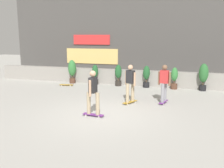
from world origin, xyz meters
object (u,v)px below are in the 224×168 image
at_px(potted_plant_4, 174,78).
at_px(skater_far_left, 130,82).
at_px(potted_plant_5, 203,75).
at_px(potted_plant_3, 146,76).
at_px(potted_plant_2, 118,74).
at_px(skater_mid_plaza, 93,91).
at_px(potted_plant_0, 72,70).
at_px(potted_plant_1, 95,74).
at_px(skateboard_near_camera, 66,85).
at_px(skater_foreground, 164,82).

bearing_deg(potted_plant_4, skater_far_left, -114.65).
relative_size(potted_plant_5, skater_far_left, 0.86).
distance_m(potted_plant_3, potted_plant_4, 1.54).
relative_size(potted_plant_2, skater_mid_plaza, 0.73).
xyz_separation_m(potted_plant_5, skater_far_left, (-3.17, -3.63, 0.10)).
bearing_deg(potted_plant_2, skater_mid_plaza, -83.78).
bearing_deg(potted_plant_3, potted_plant_0, 180.00).
height_order(potted_plant_0, potted_plant_3, potted_plant_0).
xyz_separation_m(potted_plant_4, skater_far_left, (-1.67, -3.63, 0.30)).
bearing_deg(potted_plant_4, potted_plant_1, 180.00).
relative_size(skater_mid_plaza, skateboard_near_camera, 2.06).
xyz_separation_m(potted_plant_2, potted_plant_4, (3.19, -0.00, -0.04)).
distance_m(potted_plant_1, potted_plant_4, 4.63).
bearing_deg(potted_plant_1, skateboard_near_camera, -148.67).
distance_m(potted_plant_4, skater_mid_plaza, 6.33).
relative_size(potted_plant_3, skateboard_near_camera, 1.51).
bearing_deg(skateboard_near_camera, potted_plant_2, 17.11).
xyz_separation_m(potted_plant_5, skateboard_near_camera, (-7.61, -0.90, -0.78)).
distance_m(potted_plant_2, potted_plant_5, 4.70).
bearing_deg(potted_plant_1, skater_foreground, -36.14).
height_order(potted_plant_2, potted_plant_3, same).
xyz_separation_m(potted_plant_0, skateboard_near_camera, (0.03, -0.90, -0.77)).
relative_size(potted_plant_4, skateboard_near_camera, 1.46).
bearing_deg(skateboard_near_camera, potted_plant_0, 92.18).
distance_m(potted_plant_1, skater_foreground, 5.42).
distance_m(potted_plant_0, potted_plant_4, 6.15).
relative_size(potted_plant_0, skater_mid_plaza, 0.85).
bearing_deg(skater_foreground, skater_far_left, -162.70).
height_order(potted_plant_4, potted_plant_5, potted_plant_5).
distance_m(potted_plant_4, skater_far_left, 4.00).
relative_size(potted_plant_3, potted_plant_5, 0.85).
relative_size(potted_plant_3, skater_far_left, 0.73).
bearing_deg(potted_plant_0, potted_plant_3, 0.00).
distance_m(potted_plant_1, potted_plant_2, 1.44).
height_order(potted_plant_2, skater_mid_plaza, skater_mid_plaza).
bearing_deg(potted_plant_0, potted_plant_2, 0.00).
height_order(skater_mid_plaza, skateboard_near_camera, skater_mid_plaza).
xyz_separation_m(potted_plant_4, potted_plant_5, (1.50, -0.00, 0.21)).
height_order(skater_foreground, skater_far_left, same).
relative_size(skater_far_left, skater_mid_plaza, 1.00).
bearing_deg(skater_mid_plaza, skater_far_left, 67.37).
distance_m(potted_plant_2, skater_far_left, 3.95).
xyz_separation_m(skater_mid_plaza, skateboard_near_camera, (-3.55, 4.88, -0.88)).
height_order(potted_plant_3, skateboard_near_camera, potted_plant_3).
bearing_deg(skateboard_near_camera, potted_plant_5, 6.73).
bearing_deg(potted_plant_2, potted_plant_0, -180.00).
xyz_separation_m(potted_plant_1, skater_far_left, (2.97, -3.63, 0.31)).
distance_m(potted_plant_5, skater_mid_plaza, 7.07).
distance_m(skater_foreground, skater_mid_plaza, 3.46).
relative_size(potted_plant_1, skater_foreground, 0.71).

